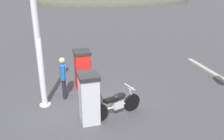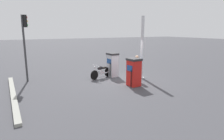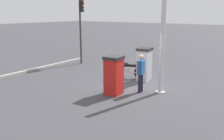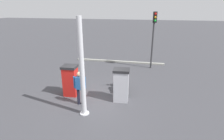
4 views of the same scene
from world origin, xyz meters
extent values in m
plane|color=#424247|center=(0.00, 0.00, 0.00)|extent=(120.00, 120.00, 0.00)
cube|color=silver|center=(0.14, -1.30, 0.75)|extent=(0.61, 0.73, 1.50)
cube|color=#1E478C|center=(0.43, -1.28, 1.08)|extent=(0.07, 0.48, 0.32)
cube|color=#262628|center=(0.14, -1.30, 1.56)|extent=(0.67, 0.80, 0.12)
cylinder|color=black|center=(0.44, -1.07, 0.52)|extent=(0.05, 0.05, 0.97)
cube|color=red|center=(0.14, 1.30, 0.73)|extent=(0.65, 0.71, 1.47)
cube|color=#1E478C|center=(0.45, 1.33, 1.06)|extent=(0.07, 0.46, 0.32)
cube|color=#262628|center=(0.14, 1.30, 1.53)|extent=(0.72, 0.78, 0.12)
cylinder|color=black|center=(0.47, 1.53, 0.51)|extent=(0.05, 0.05, 0.95)
cylinder|color=black|center=(1.63, -0.95, 0.31)|extent=(0.60, 0.30, 0.62)
cylinder|color=black|center=(0.43, -1.44, 0.31)|extent=(0.60, 0.30, 0.62)
cube|color=silver|center=(1.07, -1.18, 0.41)|extent=(0.41, 0.32, 0.24)
cylinder|color=silver|center=(1.03, -1.20, 0.36)|extent=(0.92, 0.41, 0.05)
ellipsoid|color=black|center=(1.14, -1.15, 0.69)|extent=(0.53, 0.38, 0.24)
cube|color=black|center=(0.82, -1.28, 0.66)|extent=(0.48, 0.35, 0.10)
cylinder|color=silver|center=(1.59, -0.97, 0.61)|extent=(0.26, 0.14, 0.57)
cylinder|color=silver|center=(1.52, -1.00, 0.93)|extent=(0.24, 0.53, 0.04)
sphere|color=silver|center=(1.61, -0.96, 0.81)|extent=(0.18, 0.18, 0.14)
cylinder|color=silver|center=(0.57, -1.25, 0.33)|extent=(0.54, 0.27, 0.07)
cylinder|color=#1E1E2D|center=(-0.65, 0.56, 0.39)|extent=(0.14, 0.14, 0.78)
cylinder|color=#1E1E2D|center=(-0.63, 0.36, 0.39)|extent=(0.14, 0.14, 0.78)
cube|color=#265999|center=(-0.64, 0.46, 1.07)|extent=(0.24, 0.38, 0.58)
cylinder|color=#265999|center=(-0.67, 0.69, 1.10)|extent=(0.10, 0.10, 0.55)
cylinder|color=#265999|center=(-0.62, 0.22, 1.10)|extent=(0.10, 0.10, 0.55)
sphere|color=tan|center=(-0.64, 0.46, 1.50)|extent=(0.24, 0.24, 0.22)
cylinder|color=#38383A|center=(5.47, -2.57, 2.01)|extent=(0.15, 0.15, 4.02)
cube|color=black|center=(5.33, -2.61, 3.66)|extent=(0.25, 0.28, 0.72)
sphere|color=red|center=(5.24, -2.63, 3.88)|extent=(0.18, 0.18, 0.15)
sphere|color=orange|center=(5.24, -2.63, 3.66)|extent=(0.18, 0.18, 0.15)
sphere|color=green|center=(5.24, -2.63, 3.44)|extent=(0.18, 0.18, 0.15)
cylinder|color=silver|center=(-1.34, 0.00, 2.01)|extent=(0.20, 0.20, 4.02)
cylinder|color=silver|center=(-1.34, 0.00, 0.02)|extent=(0.40, 0.40, 0.04)
cube|color=#9E9E93|center=(6.32, 0.00, 0.06)|extent=(0.43, 7.21, 0.12)
camera|label=1|loc=(-0.41, -7.84, 4.25)|focal=37.91mm
camera|label=2|loc=(6.21, 10.25, 3.16)|focal=31.07mm
camera|label=3|loc=(-5.50, 9.34, 3.32)|focal=39.95mm
camera|label=4|loc=(-7.38, -2.64, 4.29)|focal=28.29mm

